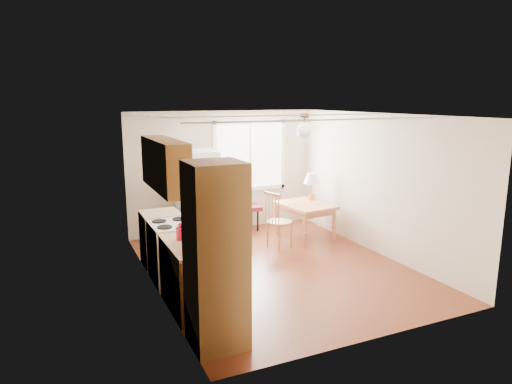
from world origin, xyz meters
TOP-DOWN VIEW (x-y plane):
  - room_shell at (0.00, 0.00)m, footprint 4.60×5.60m
  - kitchen_run at (-1.72, -0.63)m, footprint 0.65×3.40m
  - window_unit at (0.60, 2.47)m, footprint 1.64×0.05m
  - pendant_light at (0.70, 0.40)m, footprint 0.26×0.26m
  - refrigerator at (-0.72, 2.00)m, footprint 0.76×0.77m
  - bench at (0.10, 2.22)m, footprint 1.21×0.56m
  - dining_table at (1.27, 1.27)m, footprint 0.95×1.19m
  - chair at (0.44, 0.91)m, footprint 0.51×0.50m
  - table_lamp at (1.56, 1.53)m, footprint 0.32×0.32m
  - coffee_maker at (-1.72, -1.00)m, footprint 0.23×0.28m
  - kettle at (-1.77, -0.64)m, footprint 0.12×0.12m

SIDE VIEW (x-z plane):
  - bench at x=0.10m, z-range 0.21..0.75m
  - dining_table at x=1.27m, z-range 0.24..0.94m
  - chair at x=0.44m, z-range 0.08..1.14m
  - kitchen_run at x=-1.72m, z-range -0.26..1.94m
  - refrigerator at x=-0.72m, z-range 0.00..1.77m
  - kettle at x=-1.77m, z-range 0.88..1.11m
  - coffee_maker at x=-1.72m, z-range 0.85..1.23m
  - table_lamp at x=1.56m, z-range 0.82..1.37m
  - room_shell at x=0.00m, z-range -0.06..2.56m
  - window_unit at x=0.60m, z-range 0.79..2.31m
  - pendant_light at x=0.70m, z-range 2.04..2.44m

